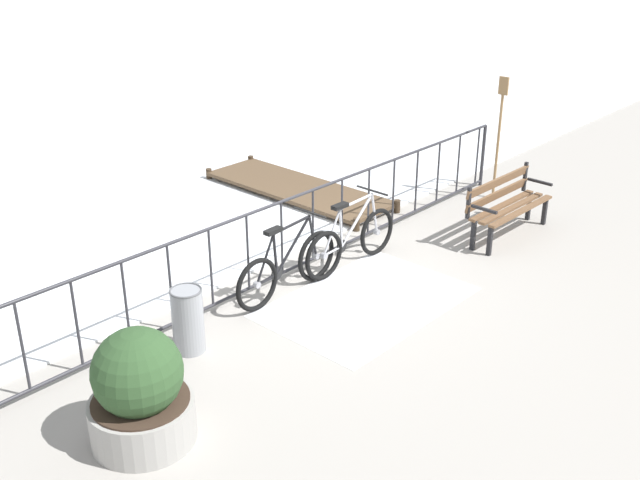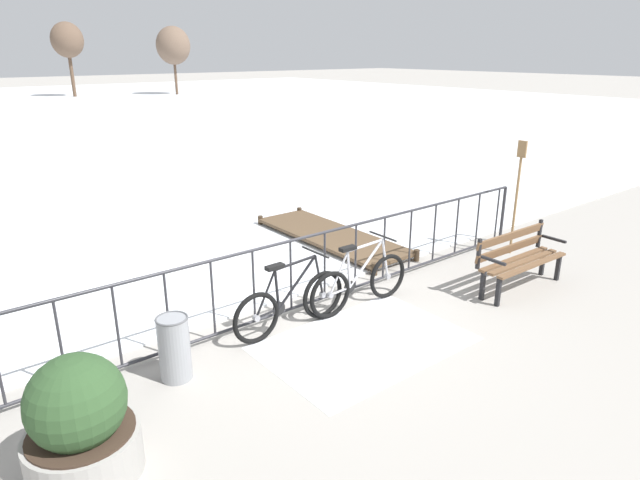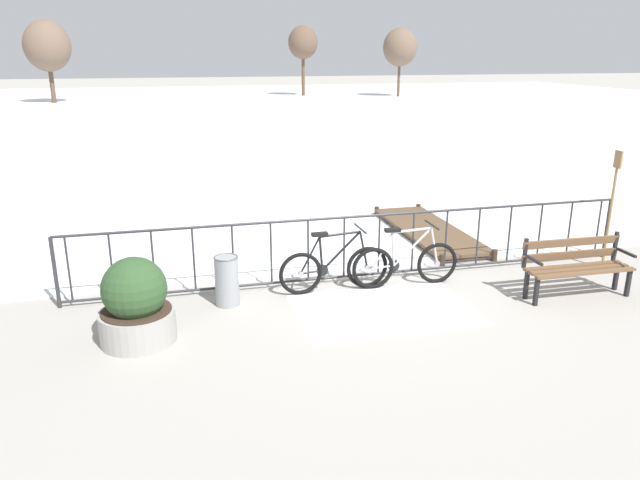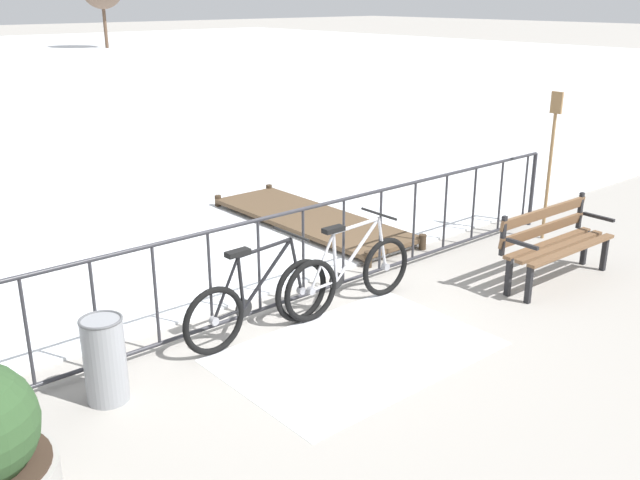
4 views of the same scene
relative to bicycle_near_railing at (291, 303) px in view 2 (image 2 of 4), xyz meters
name	(u,v)px [view 2 (image 2 of 4)]	position (x,y,z in m)	size (l,w,h in m)	color
ground_plane	(308,308)	(0.54, 0.35, -0.37)	(160.00, 160.00, 0.00)	#9E9991
snow_patch	(364,343)	(0.49, -0.85, -0.36)	(2.48, 1.67, 0.01)	white
railing_fence	(308,271)	(0.54, 0.35, 0.19)	(9.06, 0.06, 1.07)	#2D2D33
bicycle_near_railing	(291,303)	(0.00, 0.00, 0.00)	(1.71, 0.52, 0.97)	black
bicycle_second	(360,283)	(1.12, -0.06, 0.00)	(1.71, 0.52, 0.97)	black
park_bench	(518,255)	(3.42, -1.02, 0.14)	(1.61, 0.51, 0.89)	brown
planter_with_shrub	(80,423)	(-2.82, -0.98, 0.13)	(0.94, 0.94, 1.10)	#9E9B96
trash_bin	(174,348)	(-1.62, -0.12, 0.00)	(0.35, 0.35, 0.73)	gray
oar_upright	(517,190)	(4.67, -0.11, 0.77)	(0.04, 0.16, 1.98)	#937047
wooden_dock	(331,235)	(2.58, 2.33, -0.25)	(1.10, 3.45, 0.20)	brown
tree_west_mid	(173,46)	(15.90, 38.19, 3.41)	(2.66, 2.66, 5.25)	brown
tree_centre	(67,40)	(8.73, 41.03, 3.76)	(2.36, 2.36, 5.46)	brown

